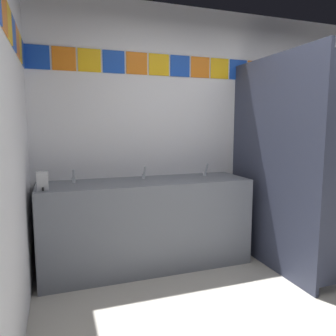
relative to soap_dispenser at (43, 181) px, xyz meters
name	(u,v)px	position (x,y,z in m)	size (l,w,h in m)	color
wall_back	(207,132)	(1.75, 0.51, 0.38)	(3.76, 0.09, 2.65)	silver
vanity_counter	(147,222)	(0.94, 0.18, -0.50)	(2.04, 0.59, 0.87)	slate
faucet_left	(74,178)	(0.26, 0.27, -0.03)	(0.04, 0.10, 0.14)	silver
faucet_center	(144,174)	(0.94, 0.27, -0.03)	(0.04, 0.10, 0.14)	silver
faucet_right	(205,171)	(1.62, 0.27, -0.03)	(0.04, 0.10, 0.14)	silver
soap_dispenser	(43,181)	(0.00, 0.00, 0.00)	(0.09, 0.09, 0.16)	#B7BABF
stall_divider	(303,166)	(2.26, -0.46, 0.09)	(0.92, 1.36, 2.06)	#33384C
toilet	(296,224)	(2.63, 0.02, -0.64)	(0.39, 0.49, 0.74)	white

